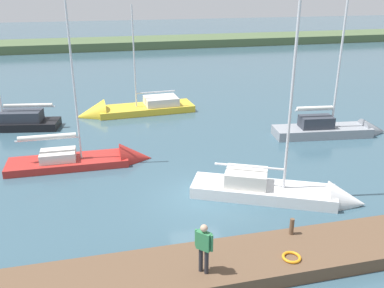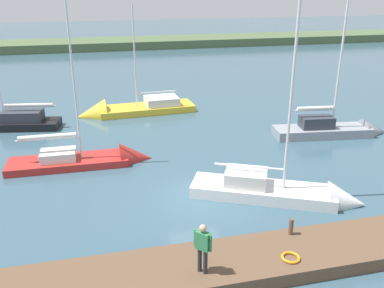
{
  "view_description": "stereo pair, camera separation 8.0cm",
  "coord_description": "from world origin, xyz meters",
  "px_view_note": "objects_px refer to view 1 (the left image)",
  "views": [
    {
      "loc": [
        4.3,
        16.5,
        9.35
      ],
      "look_at": [
        -0.51,
        -3.4,
        1.4
      ],
      "focal_mm": 38.92,
      "sensor_mm": 36.0,
      "label": 1
    },
    {
      "loc": [
        4.23,
        16.52,
        9.35
      ],
      "look_at": [
        -0.51,
        -3.4,
        1.4
      ],
      "focal_mm": 38.92,
      "sensor_mm": 36.0,
      "label": 2
    }
  ],
  "objects_px": {
    "sailboat_far_left": "(336,131)",
    "life_ring_buoy": "(292,257)",
    "mooring_post_near": "(292,226)",
    "sailboat_behind_pier": "(285,194)",
    "sailboat_mid_channel": "(126,112)",
    "person_on_dock": "(204,245)",
    "sailboat_inner_slip": "(94,162)"
  },
  "relations": [
    {
      "from": "sailboat_far_left",
      "to": "life_ring_buoy",
      "type": "bearing_deg",
      "value": -120.48
    },
    {
      "from": "mooring_post_near",
      "to": "sailboat_behind_pier",
      "type": "xyz_separation_m",
      "value": [
        -1.43,
        -3.42,
        -0.59
      ]
    },
    {
      "from": "sailboat_far_left",
      "to": "mooring_post_near",
      "type": "bearing_deg",
      "value": -121.78
    },
    {
      "from": "sailboat_mid_channel",
      "to": "sailboat_behind_pier",
      "type": "relative_size",
      "value": 0.9
    },
    {
      "from": "sailboat_behind_pier",
      "to": "mooring_post_near",
      "type": "bearing_deg",
      "value": -87.04
    },
    {
      "from": "mooring_post_near",
      "to": "sailboat_behind_pier",
      "type": "height_order",
      "value": "sailboat_behind_pier"
    },
    {
      "from": "mooring_post_near",
      "to": "sailboat_mid_channel",
      "type": "distance_m",
      "value": 19.23
    },
    {
      "from": "person_on_dock",
      "to": "sailboat_far_left",
      "type": "bearing_deg",
      "value": 0.93
    },
    {
      "from": "sailboat_far_left",
      "to": "sailboat_inner_slip",
      "type": "distance_m",
      "value": 15.59
    },
    {
      "from": "life_ring_buoy",
      "to": "mooring_post_near",
      "type": "bearing_deg",
      "value": -115.64
    },
    {
      "from": "sailboat_far_left",
      "to": "sailboat_behind_pier",
      "type": "height_order",
      "value": "sailboat_behind_pier"
    },
    {
      "from": "sailboat_inner_slip",
      "to": "person_on_dock",
      "type": "bearing_deg",
      "value": -72.68
    },
    {
      "from": "sailboat_mid_channel",
      "to": "sailboat_far_left",
      "type": "height_order",
      "value": "sailboat_far_left"
    },
    {
      "from": "mooring_post_near",
      "to": "sailboat_mid_channel",
      "type": "height_order",
      "value": "sailboat_mid_channel"
    },
    {
      "from": "sailboat_far_left",
      "to": "sailboat_inner_slip",
      "type": "relative_size",
      "value": 0.96
    },
    {
      "from": "sailboat_inner_slip",
      "to": "sailboat_behind_pier",
      "type": "xyz_separation_m",
      "value": [
        -8.53,
        6.23,
        0.13
      ]
    },
    {
      "from": "mooring_post_near",
      "to": "sailboat_mid_channel",
      "type": "bearing_deg",
      "value": -76.49
    },
    {
      "from": "mooring_post_near",
      "to": "life_ring_buoy",
      "type": "xyz_separation_m",
      "value": [
        0.67,
        1.39,
        -0.27
      ]
    },
    {
      "from": "life_ring_buoy",
      "to": "sailboat_mid_channel",
      "type": "distance_m",
      "value": 20.43
    },
    {
      "from": "mooring_post_near",
      "to": "person_on_dock",
      "type": "height_order",
      "value": "person_on_dock"
    },
    {
      "from": "sailboat_mid_channel",
      "to": "sailboat_inner_slip",
      "type": "distance_m",
      "value": 9.4
    },
    {
      "from": "mooring_post_near",
      "to": "sailboat_behind_pier",
      "type": "relative_size",
      "value": 0.06
    },
    {
      "from": "sailboat_mid_channel",
      "to": "sailboat_far_left",
      "type": "bearing_deg",
      "value": 144.57
    },
    {
      "from": "life_ring_buoy",
      "to": "person_on_dock",
      "type": "height_order",
      "value": "person_on_dock"
    },
    {
      "from": "life_ring_buoy",
      "to": "sailboat_inner_slip",
      "type": "distance_m",
      "value": 12.79
    },
    {
      "from": "person_on_dock",
      "to": "sailboat_behind_pier",
      "type": "bearing_deg",
      "value": -0.96
    },
    {
      "from": "mooring_post_near",
      "to": "person_on_dock",
      "type": "bearing_deg",
      "value": 19.69
    },
    {
      "from": "sailboat_far_left",
      "to": "sailboat_inner_slip",
      "type": "height_order",
      "value": "sailboat_inner_slip"
    },
    {
      "from": "mooring_post_near",
      "to": "sailboat_inner_slip",
      "type": "xyz_separation_m",
      "value": [
        7.1,
        -9.65,
        -0.73
      ]
    },
    {
      "from": "sailboat_inner_slip",
      "to": "sailboat_mid_channel",
      "type": "bearing_deg",
      "value": 74.42
    },
    {
      "from": "sailboat_mid_channel",
      "to": "sailboat_behind_pier",
      "type": "height_order",
      "value": "sailboat_behind_pier"
    },
    {
      "from": "life_ring_buoy",
      "to": "sailboat_mid_channel",
      "type": "bearing_deg",
      "value": -79.21
    }
  ]
}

